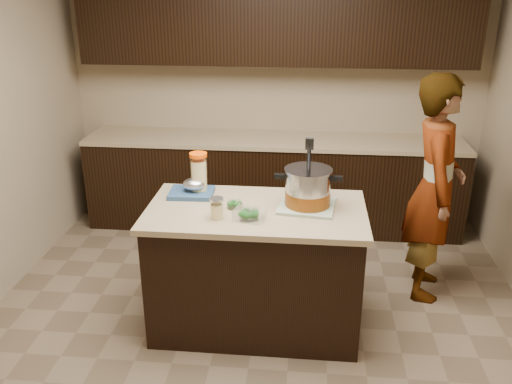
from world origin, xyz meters
TOP-DOWN VIEW (x-y plane):
  - ground_plane at (0.00, 0.00)m, footprint 4.00×4.00m
  - room_shell at (0.00, 0.00)m, footprint 4.04×4.04m
  - back_cabinets at (0.00, 1.74)m, footprint 3.60×0.63m
  - island at (0.00, 0.00)m, footprint 1.46×0.81m
  - dish_towel at (0.34, 0.06)m, footprint 0.40×0.40m
  - stock_pot at (0.34, 0.06)m, footprint 0.45×0.32m
  - lemonade_pitcher at (-0.42, 0.22)m, footprint 0.15×0.15m
  - mason_jar at (-0.23, -0.18)m, footprint 0.10×0.10m
  - broccoli_tub_left at (-0.14, -0.00)m, footprint 0.12×0.12m
  - broccoli_tub_right at (-0.02, -0.16)m, footprint 0.15×0.15m
  - broccoli_tub_rect at (-0.02, -0.17)m, footprint 0.22×0.18m
  - blue_tray at (-0.47, 0.20)m, footprint 0.32×0.26m
  - person at (1.28, 0.59)m, footprint 0.49×0.68m

SIDE VIEW (x-z plane):
  - ground_plane at x=0.00m, z-range 0.00..0.00m
  - island at x=0.00m, z-range 0.00..0.90m
  - person at x=1.28m, z-range 0.00..1.72m
  - dish_towel at x=0.34m, z-range 0.90..0.92m
  - broccoli_tub_left at x=-0.14m, z-range 0.90..0.95m
  - broccoli_tub_right at x=-0.02m, z-range 0.90..0.95m
  - broccoli_tub_rect at x=-0.02m, z-range 0.90..0.97m
  - blue_tray at x=-0.47m, z-range 0.88..1.00m
  - back_cabinets at x=0.00m, z-range -0.22..2.10m
  - mason_jar at x=-0.23m, z-range 0.89..1.04m
  - stock_pot at x=0.34m, z-range 0.80..1.25m
  - lemonade_pitcher at x=-0.42m, z-range 0.89..1.19m
  - room_shell at x=0.00m, z-range 0.35..3.07m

